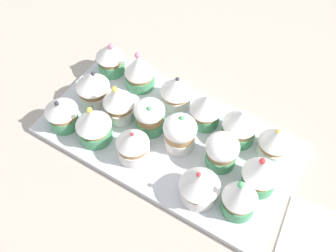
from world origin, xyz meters
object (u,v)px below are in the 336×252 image
at_px(cupcake_3, 200,185).
at_px(cupcake_8, 180,133).
at_px(cupcake_11, 110,58).
at_px(napkin, 321,243).
at_px(cupcake_10, 261,173).
at_px(cupcake_13, 176,91).
at_px(cupcake_4, 240,197).
at_px(baking_tray, 168,138).
at_px(cupcake_7, 149,117).
at_px(cupcake_5, 94,86).
at_px(cupcake_9, 221,152).
at_px(cupcake_14, 206,109).
at_px(cupcake_0, 61,112).
at_px(cupcake_2, 133,144).
at_px(cupcake_6, 119,102).
at_px(cupcake_12, 139,71).
at_px(cupcake_16, 275,141).
at_px(cupcake_1, 93,125).
at_px(cupcake_15, 240,125).

distance_m(cupcake_3, cupcake_8, 0.11).
height_order(cupcake_11, napkin, cupcake_11).
distance_m(cupcake_10, cupcake_13, 0.22).
bearing_deg(cupcake_8, cupcake_11, 158.32).
bearing_deg(cupcake_8, cupcake_4, -21.75).
bearing_deg(baking_tray, cupcake_7, -176.80).
bearing_deg(cupcake_5, cupcake_10, -1.69).
bearing_deg(cupcake_8, cupcake_9, 2.21).
relative_size(cupcake_7, cupcake_14, 0.92).
height_order(cupcake_3, cupcake_7, cupcake_3).
height_order(cupcake_0, cupcake_2, cupcake_2).
bearing_deg(cupcake_3, cupcake_11, 151.92).
relative_size(cupcake_6, cupcake_13, 1.17).
xyz_separation_m(cupcake_12, cupcake_16, (0.29, -0.01, -0.00)).
height_order(cupcake_1, cupcake_3, cupcake_1).
height_order(cupcake_7, cupcake_10, cupcake_10).
height_order(cupcake_12, cupcake_15, cupcake_12).
bearing_deg(cupcake_3, cupcake_2, 176.09).
relative_size(cupcake_3, cupcake_15, 1.03).
relative_size(cupcake_4, cupcake_5, 1.18).
xyz_separation_m(cupcake_4, cupcake_9, (-0.06, 0.06, -0.00)).
bearing_deg(baking_tray, cupcake_8, -12.00).
xyz_separation_m(cupcake_3, cupcake_13, (-0.13, 0.15, -0.00)).
xyz_separation_m(cupcake_3, cupcake_8, (-0.08, 0.07, -0.00)).
bearing_deg(cupcake_1, cupcake_16, 25.72).
bearing_deg(cupcake_7, napkin, -6.56).
distance_m(cupcake_7, cupcake_9, 0.15).
distance_m(cupcake_9, cupcake_10, 0.07).
bearing_deg(cupcake_15, cupcake_3, -90.74).
relative_size(cupcake_1, cupcake_5, 1.11).
height_order(cupcake_4, cupcake_8, cupcake_4).
distance_m(cupcake_5, cupcake_15, 0.28).
relative_size(cupcake_2, cupcake_8, 1.01).
bearing_deg(cupcake_2, cupcake_9, 25.48).
height_order(cupcake_9, cupcake_11, cupcake_11).
bearing_deg(cupcake_11, napkin, -13.70).
bearing_deg(cupcake_3, cupcake_6, 161.63).
height_order(cupcake_1, cupcake_13, cupcake_1).
distance_m(cupcake_0, cupcake_7, 0.16).
bearing_deg(napkin, cupcake_15, 152.14).
bearing_deg(cupcake_14, cupcake_11, 176.05).
height_order(cupcake_6, cupcake_9, cupcake_6).
distance_m(cupcake_6, cupcake_8, 0.13).
distance_m(cupcake_6, cupcake_15, 0.22).
relative_size(baking_tray, cupcake_14, 6.17).
relative_size(cupcake_5, cupcake_8, 0.92).
height_order(cupcake_1, cupcake_10, same).
bearing_deg(cupcake_15, cupcake_5, -167.71).
relative_size(cupcake_9, cupcake_10, 0.89).
relative_size(cupcake_8, cupcake_15, 1.05).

